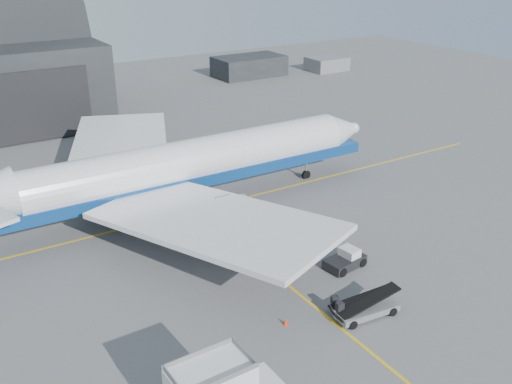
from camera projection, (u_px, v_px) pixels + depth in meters
ground at (315, 307)px, 42.59m from camera, size 200.00×200.00×0.00m
taxi_lines at (232, 239)px, 52.44m from camera, size 80.00×42.12×0.02m
distant_bldg_a at (249, 76)px, 117.00m from camera, size 14.00×8.00×4.00m
distant_bldg_b at (327, 70)px, 122.13m from camera, size 8.00×6.00×2.80m
airliner at (177, 167)px, 56.40m from camera, size 47.29×45.85×16.59m
pushback_tug at (346, 260)px, 47.76m from camera, size 3.75×2.50×1.63m
belt_loader_a at (366, 309)px, 41.36m from camera, size 5.23×2.21×1.96m
belt_loader_b at (361, 306)px, 41.80m from camera, size 5.04×2.98×1.89m
traffic_cone at (286, 322)px, 40.60m from camera, size 0.34×0.34×0.49m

